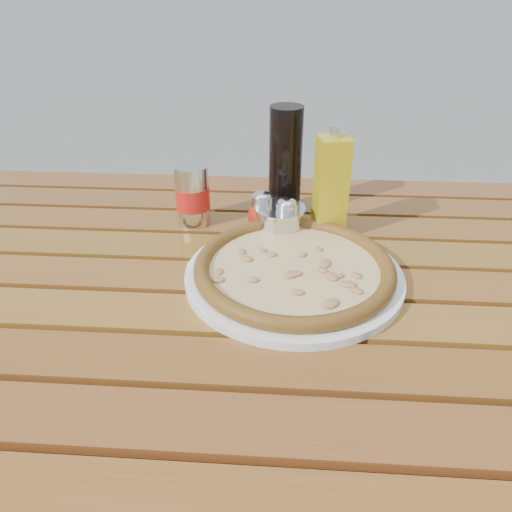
# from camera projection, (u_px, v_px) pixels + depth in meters

# --- Properties ---
(table) EXTENTS (1.40, 0.90, 0.75)m
(table) POSITION_uv_depth(u_px,v_px,m) (255.00, 314.00, 0.87)
(table) COLOR #3D1D0D
(table) RESTS_ON ground
(plate) EXTENTS (0.40, 0.40, 0.01)m
(plate) POSITION_uv_depth(u_px,v_px,m) (294.00, 276.00, 0.83)
(plate) COLOR white
(plate) RESTS_ON table
(pizza) EXTENTS (0.39, 0.39, 0.03)m
(pizza) POSITION_uv_depth(u_px,v_px,m) (294.00, 267.00, 0.82)
(pizza) COLOR #FFEEB6
(pizza) RESTS_ON plate
(pepper_shaker) EXTENTS (0.07, 0.07, 0.08)m
(pepper_shaker) POSITION_uv_depth(u_px,v_px,m) (262.00, 212.00, 0.96)
(pepper_shaker) COLOR red
(pepper_shaker) RESTS_ON table
(oregano_shaker) EXTENTS (0.06, 0.06, 0.08)m
(oregano_shaker) POSITION_uv_depth(u_px,v_px,m) (286.00, 220.00, 0.93)
(oregano_shaker) COLOR #333C18
(oregano_shaker) RESTS_ON table
(dark_bottle) EXTENTS (0.07, 0.07, 0.22)m
(dark_bottle) POSITION_uv_depth(u_px,v_px,m) (285.00, 162.00, 1.00)
(dark_bottle) COLOR black
(dark_bottle) RESTS_ON table
(soda_can) EXTENTS (0.07, 0.07, 0.12)m
(soda_can) POSITION_uv_depth(u_px,v_px,m) (193.00, 196.00, 0.98)
(soda_can) COLOR silver
(soda_can) RESTS_ON table
(olive_oil_cruet) EXTENTS (0.06, 0.06, 0.21)m
(olive_oil_cruet) POSITION_uv_depth(u_px,v_px,m) (331.00, 187.00, 0.92)
(olive_oil_cruet) COLOR #B8A013
(olive_oil_cruet) RESTS_ON table
(parmesan_tin) EXTENTS (0.10, 0.10, 0.07)m
(parmesan_tin) POSITION_uv_depth(u_px,v_px,m) (280.00, 221.00, 0.95)
(parmesan_tin) COLOR silver
(parmesan_tin) RESTS_ON table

